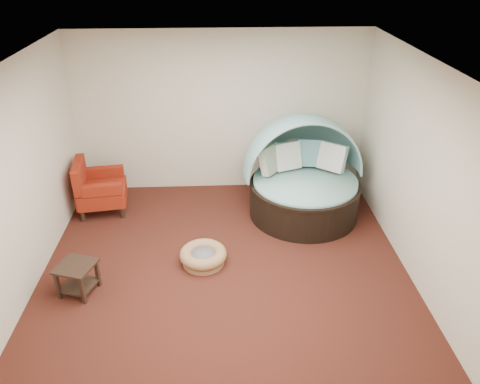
{
  "coord_description": "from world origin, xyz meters",
  "views": [
    {
      "loc": [
        -0.05,
        -5.21,
        4.02
      ],
      "look_at": [
        0.24,
        0.6,
        0.88
      ],
      "focal_mm": 35.0,
      "sensor_mm": 36.0,
      "label": 1
    }
  ],
  "objects_px": {
    "pet_basket": "(203,256)",
    "red_armchair": "(98,188)",
    "canopy_daybed": "(304,170)",
    "side_table": "(77,275)"
  },
  "relations": [
    {
      "from": "pet_basket",
      "to": "red_armchair",
      "type": "height_order",
      "value": "red_armchair"
    },
    {
      "from": "canopy_daybed",
      "to": "pet_basket",
      "type": "relative_size",
      "value": 2.56
    },
    {
      "from": "pet_basket",
      "to": "red_armchair",
      "type": "bearing_deg",
      "value": 138.43
    },
    {
      "from": "canopy_daybed",
      "to": "red_armchair",
      "type": "relative_size",
      "value": 2.24
    },
    {
      "from": "canopy_daybed",
      "to": "side_table",
      "type": "distance_m",
      "value": 3.75
    },
    {
      "from": "canopy_daybed",
      "to": "red_armchair",
      "type": "bearing_deg",
      "value": 170.48
    },
    {
      "from": "red_armchair",
      "to": "side_table",
      "type": "xyz_separation_m",
      "value": [
        0.17,
        -2.09,
        -0.14
      ]
    },
    {
      "from": "side_table",
      "to": "red_armchair",
      "type": "bearing_deg",
      "value": 94.68
    },
    {
      "from": "canopy_daybed",
      "to": "pet_basket",
      "type": "xyz_separation_m",
      "value": [
        -1.61,
        -1.37,
        -0.64
      ]
    },
    {
      "from": "pet_basket",
      "to": "side_table",
      "type": "xyz_separation_m",
      "value": [
        -1.58,
        -0.53,
        0.15
      ]
    }
  ]
}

